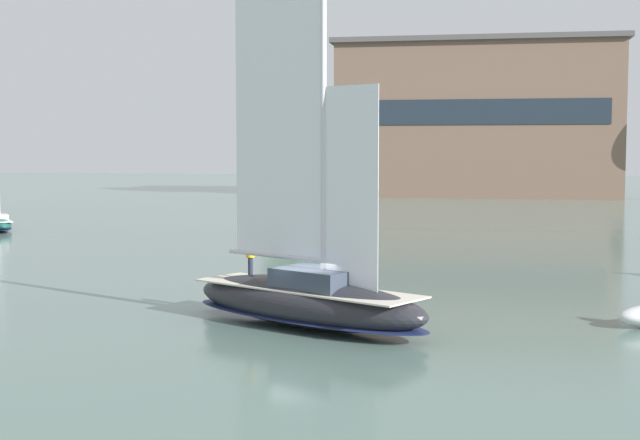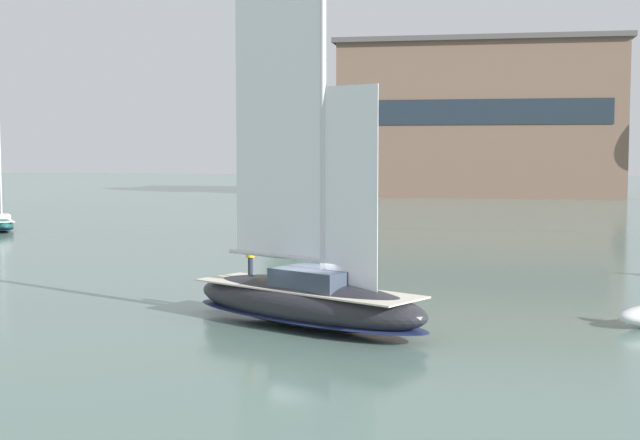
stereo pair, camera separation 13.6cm
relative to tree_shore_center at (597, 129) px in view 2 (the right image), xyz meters
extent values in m
plane|color=slate|center=(-21.19, -92.47, -9.43)|extent=(400.00, 400.00, 0.00)
cube|color=brown|center=(-15.66, 3.89, 1.20)|extent=(38.79, 14.30, 21.26)
cube|color=#1E2833|center=(-15.66, -3.33, 2.27)|extent=(34.91, 0.10, 3.40)
cube|color=#514C4C|center=(-15.66, 3.89, 12.19)|extent=(39.99, 15.50, 0.70)
cylinder|color=brown|center=(0.00, 0.00, -5.79)|extent=(0.58, 0.58, 7.27)
ellipsoid|color=#3D7A3D|center=(0.00, 0.00, 0.04)|extent=(6.54, 6.54, 8.00)
cylinder|color=brown|center=(-42.08, 2.29, -4.01)|extent=(0.87, 0.87, 10.83)
ellipsoid|color=#285B2D|center=(-42.08, 2.29, 4.68)|extent=(9.75, 9.75, 11.91)
ellipsoid|color=#232328|center=(-21.19, -92.47, -8.50)|extent=(11.01, 8.04, 1.86)
ellipsoid|color=#19234C|center=(-21.19, -92.47, -9.01)|extent=(11.12, 8.12, 0.22)
cube|color=beige|center=(-21.19, -92.47, -7.96)|extent=(9.63, 6.97, 0.06)
cube|color=#333D4C|center=(-20.71, -92.74, -7.55)|extent=(3.72, 3.37, 0.76)
cylinder|color=silver|center=(-20.42, -92.90, -1.10)|extent=(0.22, 0.22, 13.65)
cylinder|color=silver|center=(-22.56, -91.69, -6.84)|extent=(4.37, 2.58, 0.19)
cube|color=white|center=(-22.39, -91.79, -1.24)|extent=(3.95, 2.25, 11.20)
cube|color=white|center=(-19.29, -93.54, -4.17)|extent=(2.10, 1.20, 7.51)
cylinder|color=#232838|center=(-23.86, -90.54, -7.50)|extent=(0.27, 0.27, 0.85)
cylinder|color=gold|center=(-23.86, -90.54, -6.75)|extent=(0.46, 0.46, 0.65)
sphere|color=tan|center=(-23.86, -90.54, -6.31)|extent=(0.24, 0.24, 0.24)
ellipsoid|color=#194C47|center=(-53.97, -57.94, -8.88)|extent=(5.33, 6.28, 1.10)
ellipsoid|color=#19234C|center=(-53.97, -57.94, -9.18)|extent=(5.38, 6.34, 0.13)
cube|color=silver|center=(-53.97, -57.94, -8.54)|extent=(4.63, 5.48, 0.06)
cube|color=beige|center=(-53.77, -58.20, -8.29)|extent=(2.10, 2.21, 0.45)
cylinder|color=silver|center=(-53.66, -58.36, -4.46)|extent=(0.13, 0.13, 8.10)
camera|label=1|loc=(-14.63, -125.25, -2.70)|focal=50.00mm
camera|label=2|loc=(-14.49, -125.22, -2.70)|focal=50.00mm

